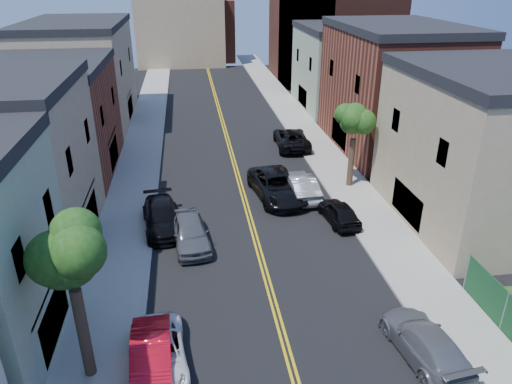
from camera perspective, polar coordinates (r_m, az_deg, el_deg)
name	(u,v)px	position (r m, az deg, el deg)	size (l,w,h in m)	color
sidewalk_left	(140,150)	(43.52, -13.62, 4.87)	(3.20, 100.00, 0.15)	gray
sidewalk_right	(315,142)	(44.77, 7.00, 5.96)	(3.20, 100.00, 0.15)	gray
curb_left	(160,149)	(43.38, -11.32, 5.02)	(0.30, 100.00, 0.15)	gray
curb_right	(296,143)	(44.36, 4.80, 5.88)	(0.30, 100.00, 0.15)	gray
bldg_left_brick	(49,123)	(39.71, -23.47, 7.54)	(9.00, 12.00, 8.00)	brown
bldg_left_tan_far	(81,76)	(52.81, -20.09, 12.84)	(9.00, 16.00, 9.50)	#998466
bldg_right_tan	(484,153)	(31.97, 25.55, 4.21)	(9.00, 12.00, 9.00)	#998466
bldg_right_brick	(392,92)	(43.63, 15.94, 11.43)	(9.00, 14.00, 10.00)	brown
bldg_right_palegrn	(342,70)	(56.58, 10.23, 14.13)	(9.00, 12.00, 8.50)	gray
church	(327,27)	(71.10, 8.45, 18.84)	(16.20, 14.20, 22.60)	#4C2319
backdrop_left	(180,27)	(83.26, -9.03, 18.80)	(14.00, 8.00, 12.00)	#998466
backdrop_center	(204,31)	(87.41, -6.23, 18.57)	(10.00, 8.00, 10.00)	brown
tree_left_mid	(64,229)	(17.38, -21.91, -4.14)	(5.20, 5.20, 9.29)	#322419
tree_right_far	(356,110)	(34.02, 11.83, 9.53)	(4.40, 4.40, 8.03)	#322419
red_sedan	(152,358)	(20.18, -12.34, -18.77)	(1.56, 4.49, 1.48)	red
white_pickup	(159,354)	(20.45, -11.46, -18.36)	(2.12, 4.61, 1.28)	white
grey_car_left	(190,232)	(27.81, -7.83, -4.75)	(1.96, 4.88, 1.66)	#525559
black_car_left	(162,217)	(29.86, -11.17, -2.94)	(2.16, 5.32, 1.54)	black
grey_car_right	(426,343)	(21.54, 19.55, -16.58)	(2.03, 4.99, 1.45)	slate
black_car_right	(339,212)	(30.53, 9.85, -2.35)	(1.64, 4.08, 1.39)	black
silver_car_right	(300,186)	(33.50, 5.24, 0.76)	(1.77, 5.07, 1.67)	#A0A4A8
dark_car_right_far	(291,138)	(43.14, 4.25, 6.40)	(2.75, 5.95, 1.65)	black
black_suv_lane	(277,186)	(33.22, 2.54, 0.73)	(2.95, 6.39, 1.78)	black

